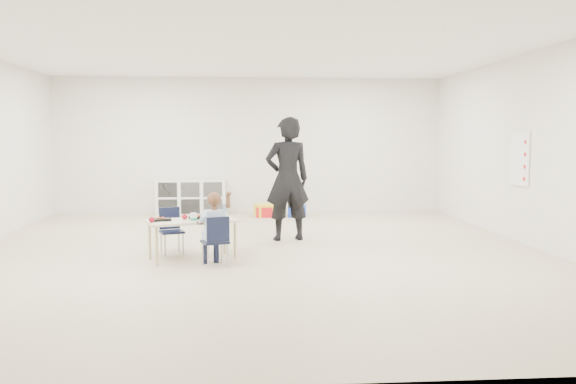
{
  "coord_description": "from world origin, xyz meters",
  "views": [
    {
      "loc": [
        -0.17,
        -8.21,
        1.56
      ],
      "look_at": [
        0.44,
        -0.26,
        0.85
      ],
      "focal_mm": 38.0,
      "sensor_mm": 36.0,
      "label": 1
    }
  ],
  "objects": [
    {
      "name": "apple_far",
      "position": [
        -1.28,
        -0.64,
        0.55
      ],
      "size": [
        0.07,
        0.07,
        0.07
      ],
      "primitive_type": "sphere",
      "color": "maroon",
      "rests_on": "table"
    },
    {
      "name": "child",
      "position": [
        -0.5,
        -0.83,
        0.49
      ],
      "size": [
        0.53,
        0.53,
        0.97
      ],
      "primitive_type": null,
      "rotation": [
        0.0,
        0.0,
        0.34
      ],
      "color": "#BCD9FF",
      "rests_on": "chair_near"
    },
    {
      "name": "bin_blue",
      "position": [
        0.93,
        3.77,
        0.11
      ],
      "size": [
        0.4,
        0.49,
        0.22
      ],
      "primitive_type": "cube",
      "rotation": [
        0.0,
        0.0,
        -0.13
      ],
      "color": "#1532A3",
      "rests_on": "ground"
    },
    {
      "name": "rules_poster",
      "position": [
        3.98,
        0.6,
        1.25
      ],
      "size": [
        0.02,
        0.6,
        0.8
      ],
      "primitive_type": "cube",
      "color": "white",
      "rests_on": "room"
    },
    {
      "name": "lunch_tray_near",
      "position": [
        -0.73,
        -0.33,
        0.53
      ],
      "size": [
        0.26,
        0.22,
        0.03
      ],
      "primitive_type": "cube",
      "rotation": [
        0.0,
        0.0,
        0.34
      ],
      "color": "black",
      "rests_on": "table"
    },
    {
      "name": "bin_red",
      "position": [
        0.29,
        3.78,
        0.1
      ],
      "size": [
        0.36,
        0.44,
        0.2
      ],
      "primitive_type": "cube",
      "rotation": [
        0.0,
        0.0,
        -0.1
      ],
      "color": "red",
      "rests_on": "ground"
    },
    {
      "name": "lunch_tray_far",
      "position": [
        -1.18,
        -0.48,
        0.53
      ],
      "size": [
        0.26,
        0.22,
        0.03
      ],
      "primitive_type": "cube",
      "rotation": [
        0.0,
        0.0,
        0.34
      ],
      "color": "black",
      "rests_on": "table"
    },
    {
      "name": "milk_carton",
      "position": [
        -0.78,
        -0.54,
        0.57
      ],
      "size": [
        0.09,
        0.09,
        0.1
      ],
      "primitive_type": "cube",
      "rotation": [
        0.0,
        0.0,
        0.34
      ],
      "color": "white",
      "rests_on": "table"
    },
    {
      "name": "cubby_shelf",
      "position": [
        -1.2,
        4.28,
        0.35
      ],
      "size": [
        1.4,
        0.4,
        0.7
      ],
      "primitive_type": "cube",
      "color": "white",
      "rests_on": "ground"
    },
    {
      "name": "chair_far",
      "position": [
        -1.11,
        0.02,
        0.31
      ],
      "size": [
        0.38,
        0.36,
        0.62
      ],
      "primitive_type": null,
      "rotation": [
        0.0,
        0.0,
        0.34
      ],
      "color": "black",
      "rests_on": "ground"
    },
    {
      "name": "apple_near",
      "position": [
        -0.9,
        -0.39,
        0.55
      ],
      "size": [
        0.07,
        0.07,
        0.07
      ],
      "primitive_type": "sphere",
      "color": "maroon",
      "rests_on": "table"
    },
    {
      "name": "bin_yellow",
      "position": [
        0.31,
        3.85,
        0.12
      ],
      "size": [
        0.47,
        0.55,
        0.24
      ],
      "primitive_type": "cube",
      "rotation": [
        0.0,
        0.0,
        0.19
      ],
      "color": "yellow",
      "rests_on": "ground"
    },
    {
      "name": "chair_near",
      "position": [
        -0.5,
        -0.83,
        0.31
      ],
      "size": [
        0.38,
        0.36,
        0.62
      ],
      "primitive_type": null,
      "rotation": [
        0.0,
        0.0,
        0.34
      ],
      "color": "black",
      "rests_on": "ground"
    },
    {
      "name": "bread_roll",
      "position": [
        -0.52,
        -0.4,
        0.55
      ],
      "size": [
        0.09,
        0.09,
        0.07
      ],
      "primitive_type": "ellipsoid",
      "color": "#B57F4A",
      "rests_on": "table"
    },
    {
      "name": "room",
      "position": [
        0.0,
        0.0,
        1.4
      ],
      "size": [
        9.0,
        9.02,
        2.8
      ],
      "color": "beige",
      "rests_on": "ground"
    },
    {
      "name": "adult",
      "position": [
        0.53,
        0.99,
        0.94
      ],
      "size": [
        0.76,
        0.57,
        1.87
      ],
      "primitive_type": "imported",
      "rotation": [
        0.0,
        0.0,
        3.33
      ],
      "color": "black",
      "rests_on": "ground"
    },
    {
      "name": "table",
      "position": [
        -0.81,
        -0.41,
        0.26
      ],
      "size": [
        1.25,
        0.9,
        0.52
      ],
      "rotation": [
        0.0,
        0.0,
        0.34
      ],
      "color": "beige",
      "rests_on": "ground"
    }
  ]
}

